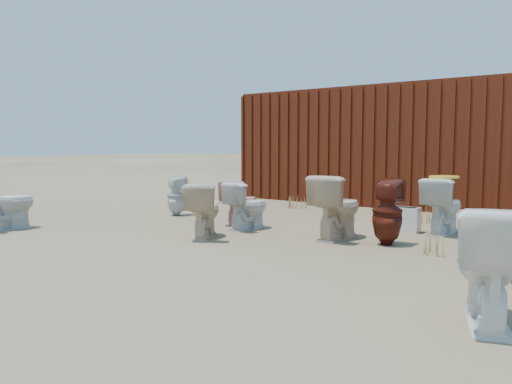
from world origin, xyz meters
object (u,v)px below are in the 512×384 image
Objects in this scene: shipping_container at (385,146)px; toilet_front_a at (5,202)px; toilet_back_yellowlid at (443,206)px; toilet_front_e at (488,265)px; toilet_back_beige_left at (203,210)px; toilet_front_maroon at (387,212)px; toilet_back_beige_right at (337,207)px; toilet_back_a at (176,196)px; toilet_front_pink at (241,202)px; loose_tank at (402,219)px; toilet_front_c at (247,206)px.

shipping_container is 7.45m from toilet_front_a.
shipping_container is 4.05m from toilet_back_yellowlid.
toilet_front_e reaches higher than toilet_back_beige_left.
toilet_back_beige_right is at bearing -6.43° from toilet_front_maroon.
toilet_back_beige_left is (-3.76, 1.15, -0.05)m from toilet_front_e.
shipping_container is 4.81m from toilet_back_a.
toilet_back_beige_right is at bearing -74.25° from shipping_container.
toilet_front_maroon is at bearing -72.88° from toilet_front_e.
toilet_back_yellowlid is at bearing -127.55° from toilet_back_beige_right.
toilet_front_maroon is (2.43, -0.13, 0.06)m from toilet_front_pink.
toilet_back_beige_left is 1.46× the size of loose_tank.
toilet_back_beige_right is at bearing -142.20° from toilet_front_a.
toilet_front_e is at bearing 131.88° from toilet_back_beige_left.
toilet_front_pink is 0.46m from toilet_front_c.
toilet_front_maroon is 0.99× the size of toilet_front_e.
loose_tank is at bearing -163.09° from toilet_back_beige_left.
toilet_front_maroon reaches higher than toilet_front_c.
toilet_front_a is 1.16× the size of toilet_front_pink.
toilet_back_beige_left is (2.74, 1.29, -0.04)m from toilet_front_a.
toilet_back_yellowlid is (2.73, 1.10, 0.04)m from toilet_front_pink.
loose_tank is (2.21, 0.92, -0.18)m from toilet_front_pink.
toilet_back_yellowlid is at bearing -167.75° from toilet_back_beige_left.
toilet_back_beige_left reaches higher than toilet_front_pink.
toilet_front_a is 1.18× the size of toilet_back_a.
toilet_back_yellowlid is (2.41, 2.27, 0.02)m from toilet_back_beige_left.
toilet_front_pink is (-0.48, -4.36, -0.85)m from shipping_container.
toilet_front_a is 1.63× the size of loose_tank.
toilet_front_a reaches higher than toilet_back_a.
toilet_back_yellowlid is 1.55× the size of loose_tank.
toilet_front_pink reaches higher than toilet_back_a.
toilet_front_maroon is 3.96m from toilet_back_a.
toilet_front_a is at bearing 90.62° from toilet_back_a.
toilet_front_c is at bearing -123.44° from toilet_back_beige_left.
toilet_front_pink reaches higher than toilet_front_c.
toilet_front_maroon is at bearing 171.28° from toilet_front_pink.
toilet_front_a is 3.03m from toilet_back_beige_left.
toilet_front_a is 6.50m from toilet_front_e.
toilet_front_e is at bearing -61.26° from loose_tank.
toilet_front_maroon is at bearing -66.47° from shipping_container.
toilet_front_e is at bearing 176.83° from toilet_back_a.
toilet_front_maroon is 0.69m from toilet_back_beige_right.
toilet_back_beige_right reaches higher than toilet_front_c.
toilet_back_a is at bearing -42.95° from toilet_front_e.
loose_tank is at bearing -162.89° from toilet_front_pink.
toilet_back_yellowlid is 0.59m from loose_tank.
toilet_front_pink is 0.86× the size of toilet_front_maroon.
toilet_front_a is (-2.90, -6.82, -0.79)m from shipping_container.
toilet_front_a is at bearing 44.32° from toilet_front_c.
toilet_front_maroon is 1.19× the size of toilet_back_a.
toilet_front_c reaches higher than toilet_back_a.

